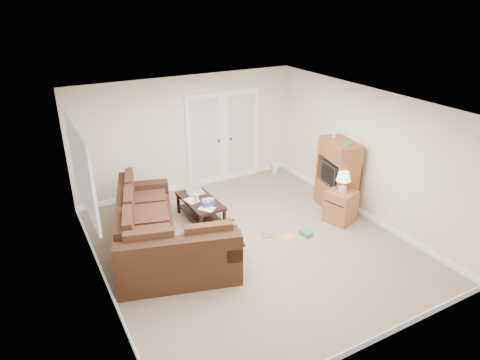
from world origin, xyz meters
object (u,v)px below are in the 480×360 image
sectional_sofa (159,237)px  tv_armoire (337,175)px  coffee_table (200,209)px  side_cabinet (341,204)px

sectional_sofa → tv_armoire: tv_armoire is taller
coffee_table → tv_armoire: bearing=-19.9°
sectional_sofa → coffee_table: sectional_sofa is taller
coffee_table → side_cabinet: (2.35, -1.31, 0.12)m
tv_armoire → side_cabinet: 0.65m
sectional_sofa → coffee_table: bearing=51.1°
tv_armoire → coffee_table: bearing=172.8°
sectional_sofa → coffee_table: (1.07, 0.75, -0.09)m
tv_armoire → sectional_sofa: bearing=-170.9°
sectional_sofa → coffee_table: 1.31m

